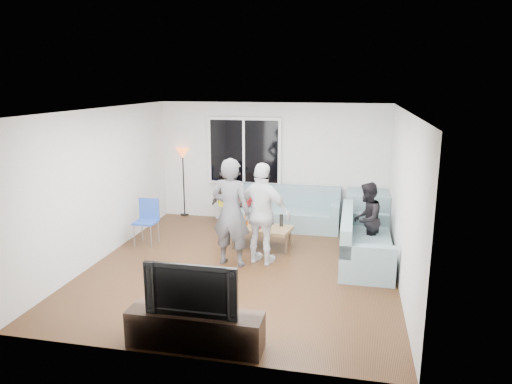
% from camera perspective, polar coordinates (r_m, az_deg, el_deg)
% --- Properties ---
extents(floor, '(5.00, 5.50, 0.04)m').
position_cam_1_polar(floor, '(7.99, -1.60, -9.14)').
color(floor, '#56351C').
rests_on(floor, ground).
extents(ceiling, '(5.00, 5.50, 0.04)m').
position_cam_1_polar(ceiling, '(7.40, -1.74, 10.12)').
color(ceiling, white).
rests_on(ceiling, ground).
extents(wall_back, '(5.00, 0.04, 2.60)m').
position_cam_1_polar(wall_back, '(10.25, 1.94, 3.59)').
color(wall_back, silver).
rests_on(wall_back, ground).
extents(wall_front, '(5.00, 0.04, 2.60)m').
position_cam_1_polar(wall_front, '(5.04, -9.07, -6.95)').
color(wall_front, silver).
rests_on(wall_front, ground).
extents(wall_left, '(0.04, 5.50, 2.60)m').
position_cam_1_polar(wall_left, '(8.52, -18.39, 0.90)').
color(wall_left, silver).
rests_on(wall_left, ground).
extents(wall_right, '(0.04, 5.50, 2.60)m').
position_cam_1_polar(wall_right, '(7.43, 17.60, -0.80)').
color(wall_right, silver).
rests_on(wall_right, ground).
extents(window_frame, '(1.62, 0.06, 1.47)m').
position_cam_1_polar(window_frame, '(10.25, -1.44, 5.01)').
color(window_frame, white).
rests_on(window_frame, wall_back).
extents(window_glass, '(1.50, 0.02, 1.35)m').
position_cam_1_polar(window_glass, '(10.21, -1.49, 4.98)').
color(window_glass, black).
rests_on(window_glass, window_frame).
extents(window_mullion, '(0.05, 0.03, 1.35)m').
position_cam_1_polar(window_mullion, '(10.20, -1.50, 4.97)').
color(window_mullion, white).
rests_on(window_mullion, window_frame).
extents(radiator, '(1.30, 0.12, 0.62)m').
position_cam_1_polar(radiator, '(10.46, -1.45, -1.76)').
color(radiator, silver).
rests_on(radiator, floor).
extents(potted_plant, '(0.21, 0.19, 0.33)m').
position_cam_1_polar(potted_plant, '(10.25, 0.38, 0.65)').
color(potted_plant, '#2C6F32').
rests_on(potted_plant, radiator).
extents(vase, '(0.22, 0.22, 0.18)m').
position_cam_1_polar(vase, '(10.43, -3.57, 0.45)').
color(vase, silver).
rests_on(vase, radiator).
extents(sofa_back_section, '(2.30, 0.85, 0.85)m').
position_cam_1_polar(sofa_back_section, '(9.90, 3.50, -1.97)').
color(sofa_back_section, gray).
rests_on(sofa_back_section, floor).
extents(sofa_right_section, '(2.00, 0.85, 0.85)m').
position_cam_1_polar(sofa_right_section, '(8.21, 13.29, -5.56)').
color(sofa_right_section, gray).
rests_on(sofa_right_section, floor).
extents(sofa_corner, '(0.85, 0.85, 0.85)m').
position_cam_1_polar(sofa_corner, '(9.81, 13.38, -2.46)').
color(sofa_corner, gray).
rests_on(sofa_corner, floor).
extents(cushion_yellow, '(0.46, 0.43, 0.14)m').
position_cam_1_polar(cushion_yellow, '(10.11, -3.55, -1.15)').
color(cushion_yellow, gold).
rests_on(cushion_yellow, sofa_back_section).
extents(cushion_red, '(0.41, 0.36, 0.13)m').
position_cam_1_polar(cushion_red, '(10.10, -1.56, -1.14)').
color(cushion_red, maroon).
rests_on(cushion_red, sofa_back_section).
extents(coffee_table, '(1.18, 0.77, 0.40)m').
position_cam_1_polar(coffee_table, '(8.78, 0.68, -5.49)').
color(coffee_table, '#9B784B').
rests_on(coffee_table, floor).
extents(pitcher, '(0.17, 0.17, 0.17)m').
position_cam_1_polar(pitcher, '(8.63, 0.13, -3.85)').
color(pitcher, maroon).
rests_on(pitcher, coffee_table).
extents(side_chair, '(0.40, 0.40, 0.86)m').
position_cam_1_polar(side_chair, '(9.11, -13.28, -3.65)').
color(side_chair, '#294DB3').
rests_on(side_chair, floor).
extents(floor_lamp, '(0.32, 0.32, 1.56)m').
position_cam_1_polar(floor_lamp, '(10.86, -8.82, 1.20)').
color(floor_lamp, orange).
rests_on(floor_lamp, floor).
extents(player_left, '(0.73, 0.53, 1.83)m').
position_cam_1_polar(player_left, '(7.78, -3.07, -2.49)').
color(player_left, '#48494D').
rests_on(player_left, floor).
extents(player_right, '(1.09, 0.67, 1.74)m').
position_cam_1_polar(player_right, '(7.84, 0.80, -2.70)').
color(player_right, silver).
rests_on(player_right, floor).
extents(spectator_right, '(0.66, 0.76, 1.32)m').
position_cam_1_polar(spectator_right, '(8.49, 13.33, -3.26)').
color(spectator_right, black).
rests_on(spectator_right, floor).
extents(spectator_back, '(0.82, 0.47, 1.27)m').
position_cam_1_polar(spectator_back, '(10.10, -3.13, -0.41)').
color(spectator_back, black).
rests_on(spectator_back, floor).
extents(tv_console, '(1.60, 0.40, 0.44)m').
position_cam_1_polar(tv_console, '(5.72, -7.43, -16.26)').
color(tv_console, '#2E2117').
rests_on(tv_console, floor).
extents(television, '(1.09, 0.14, 0.63)m').
position_cam_1_polar(television, '(5.48, -7.60, -11.40)').
color(television, black).
rests_on(television, tv_console).
extents(bottle_b, '(0.08, 0.08, 0.25)m').
position_cam_1_polar(bottle_b, '(8.61, -0.20, -3.62)').
color(bottle_b, '#1B8E19').
rests_on(bottle_b, coffee_table).
extents(bottle_e, '(0.07, 0.07, 0.23)m').
position_cam_1_polar(bottle_e, '(8.73, 3.10, -3.47)').
color(bottle_e, black).
rests_on(bottle_e, coffee_table).
extents(bottle_a, '(0.07, 0.07, 0.20)m').
position_cam_1_polar(bottle_a, '(8.80, -1.19, -3.41)').
color(bottle_a, '#BC570B').
rests_on(bottle_a, coffee_table).
extents(bottle_c, '(0.07, 0.07, 0.23)m').
position_cam_1_polar(bottle_c, '(8.85, 1.51, -3.21)').
color(bottle_c, black).
rests_on(bottle_c, coffee_table).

